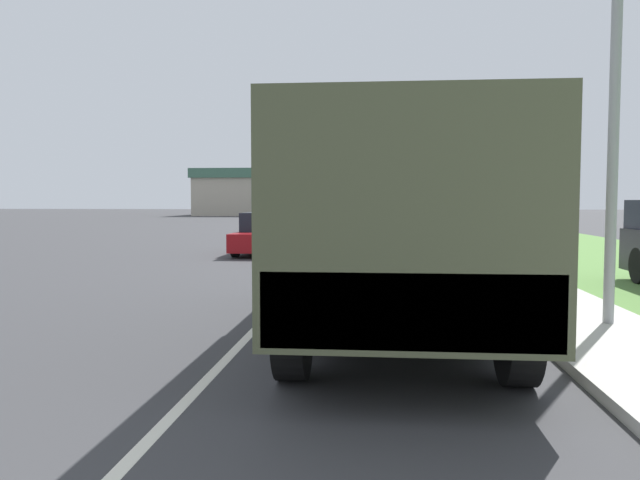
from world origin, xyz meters
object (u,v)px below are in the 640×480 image
(military_truck, at_px, (397,218))
(car_farthest_ahead, at_px, (346,210))
(car_nearest_ahead, at_px, (269,235))
(car_fourth_ahead, at_px, (382,211))
(car_third_ahead, at_px, (378,216))
(car_second_ahead, at_px, (323,220))

(military_truck, relative_size, car_farthest_ahead, 1.49)
(car_nearest_ahead, distance_m, car_fourth_ahead, 39.49)
(car_third_ahead, height_order, car_fourth_ahead, car_fourth_ahead)
(car_third_ahead, bearing_deg, car_farthest_ahead, 98.46)
(military_truck, xyz_separation_m, car_farthest_ahead, (-3.80, 62.05, -0.84))
(military_truck, distance_m, car_third_ahead, 38.01)
(car_nearest_ahead, relative_size, car_third_ahead, 0.94)
(car_third_ahead, relative_size, car_farthest_ahead, 0.94)
(car_nearest_ahead, bearing_deg, car_farthest_ahead, 89.93)
(car_second_ahead, xyz_separation_m, car_farthest_ahead, (-0.42, 34.62, 0.02))
(car_second_ahead, bearing_deg, car_farthest_ahead, 90.69)
(military_truck, xyz_separation_m, car_third_ahead, (-0.22, 38.00, -0.88))
(military_truck, relative_size, car_third_ahead, 1.58)
(car_second_ahead, xyz_separation_m, car_third_ahead, (3.16, 10.56, -0.02))
(military_truck, xyz_separation_m, car_fourth_ahead, (0.09, 51.50, -0.78))
(car_farthest_ahead, bearing_deg, car_third_ahead, -81.54)
(car_nearest_ahead, distance_m, car_third_ahead, 26.05)
(car_farthest_ahead, bearing_deg, car_fourth_ahead, -69.80)
(car_fourth_ahead, bearing_deg, car_second_ahead, -98.19)
(car_third_ahead, height_order, car_farthest_ahead, car_farthest_ahead)
(car_fourth_ahead, bearing_deg, car_third_ahead, -91.31)
(car_nearest_ahead, height_order, car_third_ahead, car_third_ahead)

